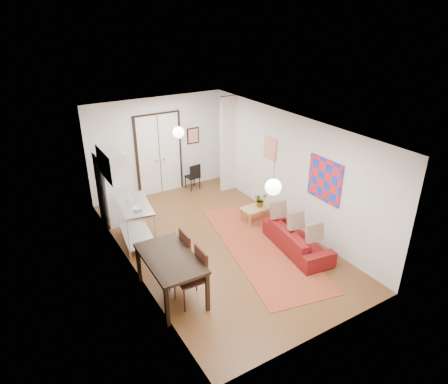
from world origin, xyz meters
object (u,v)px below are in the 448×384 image
dining_chair_far (187,270)px  black_side_chair (191,173)px  fridge (114,188)px  dining_chair_near (172,253)px  dining_table (170,261)px  kitchen_counter (136,217)px  sofa (297,239)px  coffee_table (257,209)px

dining_chair_far → black_side_chair: 5.26m
fridge → black_side_chair: fridge is taller
fridge → dining_chair_near: size_ratio=1.75×
fridge → dining_table: size_ratio=1.18×
kitchen_counter → black_side_chair: size_ratio=1.74×
dining_chair_near → black_side_chair: bearing=149.5°
sofa → dining_chair_far: dining_chair_far is taller
kitchen_counter → dining_chair_near: 1.74m
dining_table → dining_chair_near: dining_chair_near is taller
kitchen_counter → black_side_chair: (2.58, 2.23, -0.22)m
kitchen_counter → fridge: bearing=101.4°
fridge → black_side_chair: bearing=11.9°
dining_chair_near → dining_chair_far: 0.70m
dining_table → dining_chair_near: size_ratio=1.48×
dining_table → dining_chair_far: 0.37m
black_side_chair → kitchen_counter: bearing=33.9°
kitchen_counter → dining_chair_near: bearing=-77.1°
coffee_table → black_side_chair: (-0.55, 2.77, 0.16)m
kitchen_counter → dining_chair_far: bearing=-78.5°
dining_chair_far → black_side_chair: dining_chair_far is taller
sofa → fridge: bearing=49.9°
sofa → kitchen_counter: (-3.09, 2.22, 0.41)m
coffee_table → dining_chair_far: size_ratio=0.79×
dining_table → dining_chair_far: (0.24, -0.24, -0.15)m
kitchen_counter → fridge: 1.35m
coffee_table → black_side_chair: black_side_chair is taller
dining_table → dining_chair_far: bearing=-45.0°
dining_table → coffee_table: bearing=27.3°
coffee_table → dining_chair_far: 3.55m
sofa → dining_table: size_ratio=1.22×
dining_chair_near → dining_chair_far: same height
kitchen_counter → dining_table: (-0.09, -2.20, 0.09)m
coffee_table → kitchen_counter: (-3.13, 0.54, 0.37)m
sofa → black_side_chair: black_side_chair is taller
kitchen_counter → dining_table: size_ratio=0.89×
dining_table → black_side_chair: bearing=58.9°
dining_chair_near → sofa: bearing=81.8°
black_side_chair → coffee_table: bearing=94.4°
coffee_table → dining_table: size_ratio=0.54×
dining_table → black_side_chair: (2.67, 4.43, -0.31)m
dining_chair_near → black_side_chair: dining_chair_near is taller
kitchen_counter → dining_chair_near: (0.15, -1.74, -0.06)m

